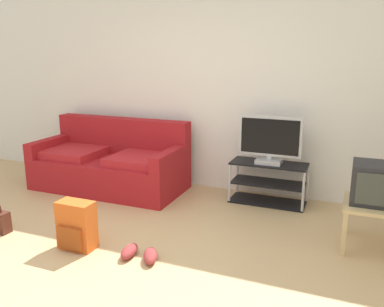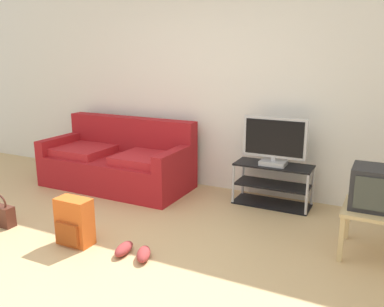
# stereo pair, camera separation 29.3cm
# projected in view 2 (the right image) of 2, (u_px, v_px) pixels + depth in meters

# --- Properties ---
(ground_plane) EXTENTS (9.00, 9.80, 0.02)m
(ground_plane) POSITION_uv_depth(u_px,v_px,m) (98.00, 275.00, 3.20)
(ground_plane) COLOR tan
(wall_back) EXTENTS (9.00, 0.10, 2.70)m
(wall_back) POSITION_uv_depth(u_px,v_px,m) (219.00, 83.00, 5.00)
(wall_back) COLOR silver
(wall_back) RESTS_ON ground_plane
(couch) EXTENTS (1.92, 0.91, 0.88)m
(couch) POSITION_uv_depth(u_px,v_px,m) (119.00, 162.00, 5.27)
(couch) COLOR maroon
(couch) RESTS_ON ground_plane
(tv_stand) EXTENTS (0.87, 0.37, 0.48)m
(tv_stand) POSITION_uv_depth(u_px,v_px,m) (273.00, 185.00, 4.61)
(tv_stand) COLOR black
(tv_stand) RESTS_ON ground_plane
(flat_tv) EXTENTS (0.71, 0.22, 0.55)m
(flat_tv) POSITION_uv_depth(u_px,v_px,m) (274.00, 142.00, 4.46)
(flat_tv) COLOR #B2B2B7
(flat_tv) RESTS_ON tv_stand
(side_table) EXTENTS (0.54, 0.54, 0.43)m
(side_table) POSITION_uv_depth(u_px,v_px,m) (376.00, 216.00, 3.41)
(side_table) COLOR tan
(side_table) RESTS_ON ground_plane
(crt_tv) EXTENTS (0.44, 0.38, 0.36)m
(crt_tv) POSITION_uv_depth(u_px,v_px,m) (379.00, 188.00, 3.36)
(crt_tv) COLOR #232326
(crt_tv) RESTS_ON side_table
(backpack) EXTENTS (0.33, 0.25, 0.44)m
(backpack) POSITION_uv_depth(u_px,v_px,m) (74.00, 222.00, 3.65)
(backpack) COLOR #CC561E
(backpack) RESTS_ON ground_plane
(handbag) EXTENTS (0.29, 0.11, 0.33)m
(handbag) POSITION_uv_depth(u_px,v_px,m) (1.00, 215.00, 4.07)
(handbag) COLOR #4C2319
(handbag) RESTS_ON ground_plane
(sneakers_pair) EXTENTS (0.39, 0.28, 0.09)m
(sneakers_pair) POSITION_uv_depth(u_px,v_px,m) (134.00, 251.00, 3.47)
(sneakers_pair) COLOR #993333
(sneakers_pair) RESTS_ON ground_plane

